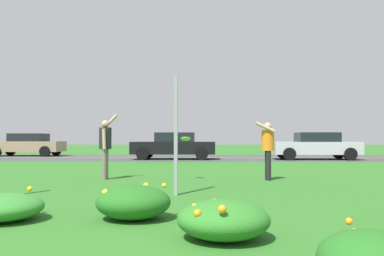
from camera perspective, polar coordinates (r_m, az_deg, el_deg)
ground_plane at (r=12.12m, az=-4.10°, el=-6.89°), size 120.00×120.00×0.00m
highway_strip at (r=22.86m, az=-1.08°, el=-4.37°), size 120.00×7.71×0.01m
highway_center_stripe at (r=22.86m, az=-1.08°, el=-4.36°), size 120.00×0.16×0.00m
daylily_clump_front_right at (r=4.48m, az=4.64°, el=-13.26°), size 1.05×0.99×0.45m
daylily_clump_mid_right at (r=5.57m, az=-8.61°, el=-10.73°), size 1.04×0.94×0.49m
daylily_clump_near_camera at (r=6.01m, az=-26.03°, el=-10.42°), size 1.09×1.01×0.43m
sign_post_by_roadside at (r=7.76m, az=-2.40°, el=-1.10°), size 0.07×0.10×2.38m
person_thrower_dark_shirt at (r=11.01m, az=-12.62°, el=-2.26°), size 0.47×0.48×1.83m
person_catcher_orange_shirt at (r=10.75m, az=11.07°, el=-2.55°), size 0.53×0.48×1.59m
frisbee_lime at (r=10.55m, az=-0.93°, el=-1.60°), size 0.27×0.26×0.11m
car_silver_center_left at (r=21.84m, az=17.68°, el=-2.50°), size 4.50×2.00×1.45m
car_black_center_right at (r=21.14m, az=-2.67°, el=-2.61°), size 4.50×2.00×1.45m
car_tan_rightmost at (r=27.13m, az=-23.02°, el=-2.25°), size 4.50×2.00×1.45m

